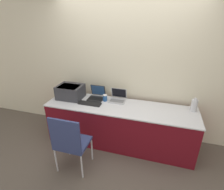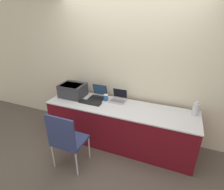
% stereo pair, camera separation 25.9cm
% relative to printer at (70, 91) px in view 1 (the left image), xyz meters
% --- Properties ---
extents(ground_plane, '(14.00, 14.00, 0.00)m').
position_rel_printer_xyz_m(ground_plane, '(0.97, -0.40, -0.89)').
color(ground_plane, brown).
extents(wall_back, '(8.00, 0.05, 2.60)m').
position_rel_printer_xyz_m(wall_back, '(0.97, 0.38, 0.41)').
color(wall_back, beige).
rests_on(wall_back, ground_plane).
extents(table, '(2.60, 0.69, 0.76)m').
position_rel_printer_xyz_m(table, '(0.97, -0.07, -0.51)').
color(table, maroon).
rests_on(table, ground_plane).
extents(printer, '(0.46, 0.37, 0.25)m').
position_rel_printer_xyz_m(printer, '(0.00, 0.00, 0.00)').
color(printer, '#333338').
rests_on(printer, table).
extents(laptop_left, '(0.28, 0.29, 0.23)m').
position_rel_printer_xyz_m(laptop_left, '(0.47, 0.12, -0.08)').
color(laptop_left, black).
rests_on(laptop_left, table).
extents(laptop_right, '(0.29, 0.27, 0.22)m').
position_rel_printer_xyz_m(laptop_right, '(0.88, 0.14, -0.09)').
color(laptop_right, '#B7B7BC').
rests_on(laptop_right, table).
extents(external_keyboard, '(0.41, 0.13, 0.02)m').
position_rel_printer_xyz_m(external_keyboard, '(0.44, -0.14, -0.12)').
color(external_keyboard, black).
rests_on(external_keyboard, table).
extents(coffee_cup, '(0.08, 0.08, 0.12)m').
position_rel_printer_xyz_m(coffee_cup, '(0.66, 0.06, -0.08)').
color(coffee_cup, '#285699').
rests_on(coffee_cup, table).
extents(metal_pitcher, '(0.10, 0.10, 0.24)m').
position_rel_printer_xyz_m(metal_pitcher, '(2.17, 0.12, -0.03)').
color(metal_pitcher, silver).
rests_on(metal_pitcher, table).
extents(chair, '(0.46, 0.41, 0.96)m').
position_rel_printer_xyz_m(chair, '(0.45, -0.91, -0.34)').
color(chair, navy).
rests_on(chair, ground_plane).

